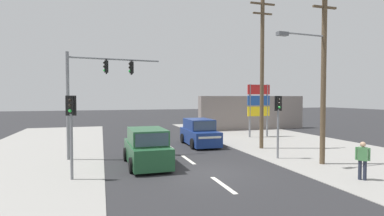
% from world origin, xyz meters
% --- Properties ---
extents(ground_plane, '(140.00, 140.00, 0.00)m').
position_xyz_m(ground_plane, '(0.00, 0.00, 0.00)').
color(ground_plane, '#28282B').
extents(lane_dash_near, '(0.20, 2.40, 0.01)m').
position_xyz_m(lane_dash_near, '(0.00, -2.00, 0.00)').
color(lane_dash_near, silver).
rests_on(lane_dash_near, ground).
extents(lane_dash_mid, '(0.20, 2.40, 0.01)m').
position_xyz_m(lane_dash_mid, '(0.00, 3.00, 0.00)').
color(lane_dash_mid, silver).
rests_on(lane_dash_mid, ground).
extents(lane_dash_far, '(0.20, 2.40, 0.01)m').
position_xyz_m(lane_dash_far, '(0.00, 8.00, 0.00)').
color(lane_dash_far, silver).
rests_on(lane_dash_far, ground).
extents(kerb_right_verge, '(10.00, 44.00, 0.02)m').
position_xyz_m(kerb_right_verge, '(9.00, 2.00, 0.01)').
color(kerb_right_verge, gray).
rests_on(kerb_right_verge, ground).
extents(kerb_left_verge, '(8.00, 40.00, 0.02)m').
position_xyz_m(kerb_left_verge, '(-8.50, 4.00, 0.01)').
color(kerb_left_verge, gray).
rests_on(kerb_left_verge, ground).
extents(utility_pole_foreground_right, '(3.78, 0.47, 9.19)m').
position_xyz_m(utility_pole_foreground_right, '(6.23, -0.11, 4.95)').
color(utility_pole_foreground_right, brown).
rests_on(utility_pole_foreground_right, ground).
extents(utility_pole_midground_right, '(1.80, 0.26, 10.17)m').
position_xyz_m(utility_pole_midground_right, '(5.77, 5.03, 5.33)').
color(utility_pole_midground_right, brown).
rests_on(utility_pole_midground_right, ground).
extents(traffic_signal_mast, '(5.27, 0.67, 6.00)m').
position_xyz_m(traffic_signal_mast, '(-5.08, 5.01, 4.15)').
color(traffic_signal_mast, slate).
rests_on(traffic_signal_mast, ground).
extents(pedestal_signal_right_kerb, '(0.44, 0.29, 3.56)m').
position_xyz_m(pedestal_signal_right_kerb, '(4.94, 1.78, 2.42)').
color(pedestal_signal_right_kerb, slate).
rests_on(pedestal_signal_right_kerb, ground).
extents(pedestal_signal_left_kerb, '(0.44, 0.31, 3.56)m').
position_xyz_m(pedestal_signal_left_kerb, '(-5.82, 0.51, 2.42)').
color(pedestal_signal_left_kerb, slate).
rests_on(pedestal_signal_left_kerb, ground).
extents(shopping_plaza_sign, '(2.10, 0.16, 4.60)m').
position_xyz_m(shopping_plaza_sign, '(8.54, 10.35, 2.98)').
color(shopping_plaza_sign, slate).
rests_on(shopping_plaza_sign, ground).
extents(shopfront_wall_far, '(12.00, 1.00, 3.60)m').
position_xyz_m(shopfront_wall_far, '(11.00, 16.00, 1.80)').
color(shopfront_wall_far, gray).
rests_on(shopfront_wall_far, ground).
extents(suv_receding_far, '(2.13, 4.57, 1.90)m').
position_xyz_m(suv_receding_far, '(2.20, 7.62, 0.88)').
color(suv_receding_far, navy).
rests_on(suv_receding_far, ground).
extents(suv_oncoming_mid, '(2.13, 4.57, 1.90)m').
position_xyz_m(suv_oncoming_mid, '(-2.40, 2.31, 0.88)').
color(suv_oncoming_mid, '#235633').
rests_on(suv_oncoming_mid, ground).
extents(pedestrian_at_kerb, '(0.40, 0.45, 1.63)m').
position_xyz_m(pedestrian_at_kerb, '(5.84, -3.11, 0.93)').
color(pedestrian_at_kerb, '#232838').
rests_on(pedestrian_at_kerb, ground).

